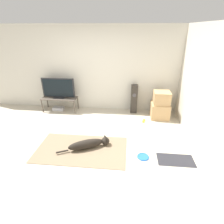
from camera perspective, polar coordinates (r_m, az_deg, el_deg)
The scene contains 15 objects.
ground_plane at distance 4.17m, azimuth -10.47°, elevation -10.42°, with size 12.00×12.00×0.00m, color #BCB29E.
wall_back at distance 5.54m, azimuth -5.73°, elevation 13.58°, with size 8.00×0.06×2.55m.
wall_right at distance 3.74m, azimuth 29.56°, elevation 4.34°, with size 0.06×8.00×2.55m.
area_rug at distance 4.02m, azimuth -9.92°, elevation -11.87°, with size 1.97×1.09×0.01m.
dog at distance 3.96m, azimuth -7.40°, elevation -10.25°, with size 1.09×0.57×0.24m.
frisbee at distance 3.81m, azimuth 10.11°, elevation -14.18°, with size 0.25×0.25×0.03m.
cardboard_box_lower at distance 5.37m, azimuth 15.33°, elevation 0.49°, with size 0.52×0.52×0.45m.
cardboard_box_upper at distance 5.22m, azimuth 15.91°, elevation 4.52°, with size 0.45×0.45×0.36m.
floor_speaker at distance 5.47m, azimuth 7.19°, elevation 4.24°, with size 0.20×0.20×0.89m.
tv_stand at distance 5.81m, azimuth -16.69°, elevation 4.04°, with size 1.10×0.44×0.44m.
tv at distance 5.70m, azimuth -17.13°, elevation 7.39°, with size 1.02×0.20×0.63m.
tennis_ball_by_boxes at distance 5.05m, azimuth 10.18°, elevation -3.04°, with size 0.07×0.07×0.07m.
tennis_ball_near_speaker at distance 5.13m, azimuth 10.43°, elevation -2.56°, with size 0.07×0.07×0.07m.
game_console at distance 5.99m, azimuth -17.00°, elevation 1.13°, with size 0.35×0.23×0.10m.
door_mat at distance 3.91m, azimuth 20.06°, elevation -14.49°, with size 0.74×0.39×0.01m.
Camera 1 is at (1.07, -3.22, 2.43)m, focal length 28.00 mm.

